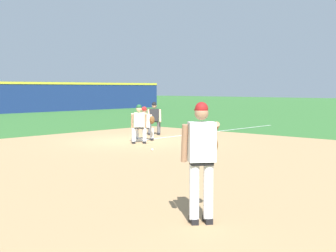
# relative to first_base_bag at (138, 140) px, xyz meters

# --- Properties ---
(ground_plane) EXTENTS (160.00, 160.00, 0.00)m
(ground_plane) POSITION_rel_first_base_bag_xyz_m (0.00, 0.00, -0.04)
(ground_plane) COLOR #336B2D
(infield_dirt_patch) EXTENTS (18.00, 18.00, 0.01)m
(infield_dirt_patch) POSITION_rel_first_base_bag_xyz_m (-3.60, -4.39, -0.04)
(infield_dirt_patch) COLOR tan
(infield_dirt_patch) RESTS_ON ground
(foul_line_stripe) EXTENTS (10.26, 0.10, 0.00)m
(foul_line_stripe) POSITION_rel_first_base_bag_xyz_m (5.13, 0.00, -0.04)
(foul_line_stripe) COLOR white
(foul_line_stripe) RESTS_ON ground
(first_base_bag) EXTENTS (0.38, 0.38, 0.09)m
(first_base_bag) POSITION_rel_first_base_bag_xyz_m (0.00, 0.00, 0.00)
(first_base_bag) COLOR white
(first_base_bag) RESTS_ON ground
(baseball) EXTENTS (0.07, 0.07, 0.07)m
(baseball) POSITION_rel_first_base_bag_xyz_m (-1.72, -2.45, -0.01)
(baseball) COLOR white
(baseball) RESTS_ON ground
(pitcher) EXTENTS (0.85, 0.54, 1.86)m
(pitcher) POSITION_rel_first_base_bag_xyz_m (-7.17, -8.77, 1.01)
(pitcher) COLOR black
(pitcher) RESTS_ON ground
(first_baseman) EXTENTS (0.71, 1.09, 1.34)m
(first_baseman) POSITION_rel_first_base_bag_xyz_m (0.22, -0.17, 0.69)
(first_baseman) COLOR black
(first_baseman) RESTS_ON ground
(baserunner) EXTENTS (0.68, 0.66, 1.46)m
(baserunner) POSITION_rel_first_base_bag_xyz_m (-0.63, -0.71, 0.75)
(baserunner) COLOR black
(baserunner) RESTS_ON ground
(umpire) EXTENTS (0.67, 0.67, 1.46)m
(umpire) POSITION_rel_first_base_bag_xyz_m (2.05, 1.08, 0.75)
(umpire) COLOR black
(umpire) RESTS_ON ground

